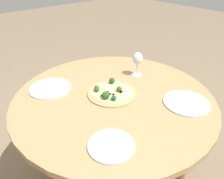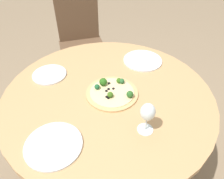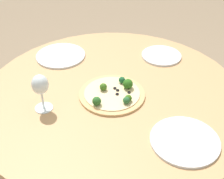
# 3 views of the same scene
# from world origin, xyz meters

# --- Properties ---
(ground_plane) EXTENTS (12.00, 12.00, 0.00)m
(ground_plane) POSITION_xyz_m (0.00, 0.00, 0.00)
(ground_plane) COLOR #847056
(dining_table) EXTENTS (1.14, 1.14, 0.70)m
(dining_table) POSITION_xyz_m (0.00, 0.00, 0.64)
(dining_table) COLOR tan
(dining_table) RESTS_ON ground_plane
(pizza) EXTENTS (0.28, 0.28, 0.06)m
(pizza) POSITION_xyz_m (-0.00, -0.02, 0.71)
(pizza) COLOR tan
(pizza) RESTS_ON dining_table
(wine_glass) EXTENTS (0.07, 0.07, 0.16)m
(wine_glass) POSITION_xyz_m (-0.29, -0.09, 0.81)
(wine_glass) COLOR silver
(wine_glass) RESTS_ON dining_table
(plate_near) EXTENTS (0.25, 0.25, 0.01)m
(plate_near) POSITION_xyz_m (-0.25, 0.32, 0.71)
(plate_near) COLOR silver
(plate_near) RESTS_ON dining_table
(plate_far) EXTENTS (0.20, 0.20, 0.01)m
(plate_far) POSITION_xyz_m (0.27, 0.28, 0.71)
(plate_far) COLOR silver
(plate_far) RESTS_ON dining_table
(plate_side) EXTENTS (0.25, 0.25, 0.01)m
(plate_side) POSITION_xyz_m (0.23, -0.31, 0.71)
(plate_side) COLOR silver
(plate_side) RESTS_ON dining_table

